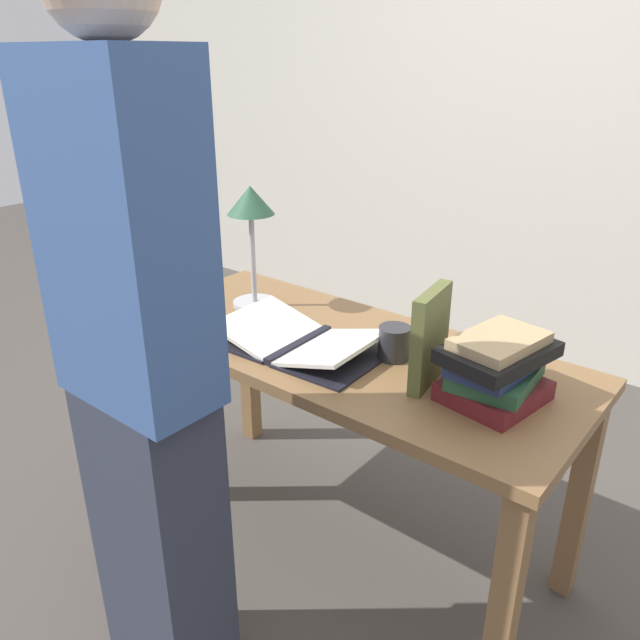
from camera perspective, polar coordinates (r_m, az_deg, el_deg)
ground_plane at (r=2.30m, az=1.71°, el=-19.17°), size 12.00×12.00×0.00m
wall_back at (r=3.36m, az=22.27°, el=17.25°), size 8.00×0.06×2.60m
reading_desk at (r=1.94m, az=1.93°, el=-5.12°), size 1.47×0.63×0.74m
open_book at (r=1.86m, az=-1.94°, el=-1.93°), size 0.52×0.33×0.07m
book_stack_tall at (r=1.62m, az=15.81°, el=-4.33°), size 0.24×0.32×0.18m
book_standing_upright at (r=1.64m, az=10.02°, el=-1.62°), size 0.06×0.20×0.26m
reading_lamp at (r=2.10m, az=-6.32°, el=9.39°), size 0.16×0.16×0.42m
coffee_mug at (r=1.80m, az=6.81°, el=-2.05°), size 0.09×0.12×0.10m
person_reader at (r=1.43m, az=-16.03°, el=-4.99°), size 0.36×0.23×1.78m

